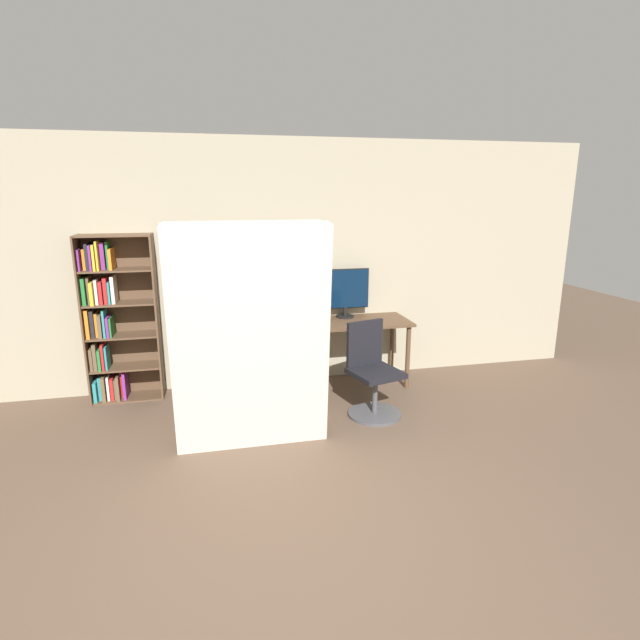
# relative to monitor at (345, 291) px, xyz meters

# --- Properties ---
(ground_plane) EXTENTS (16.00, 16.00, 0.00)m
(ground_plane) POSITION_rel_monitor_xyz_m (-1.08, -2.90, -1.05)
(ground_plane) COLOR brown
(wall_back) EXTENTS (8.00, 0.06, 2.70)m
(wall_back) POSITION_rel_monitor_xyz_m (-1.08, 0.15, 0.30)
(wall_back) COLOR tan
(wall_back) RESTS_ON ground
(desk) EXTENTS (1.24, 0.61, 0.75)m
(desk) POSITION_rel_monitor_xyz_m (0.04, -0.18, -0.41)
(desk) COLOR brown
(desk) RESTS_ON ground
(monitor) EXTENTS (0.54, 0.20, 0.55)m
(monitor) POSITION_rel_monitor_xyz_m (0.00, 0.00, 0.00)
(monitor) COLOR black
(monitor) RESTS_ON desk
(office_chair) EXTENTS (0.54, 0.54, 0.91)m
(office_chair) POSITION_rel_monitor_xyz_m (0.01, -0.98, -0.68)
(office_chair) COLOR #4C4C51
(office_chair) RESTS_ON ground
(bookshelf) EXTENTS (0.72, 0.33, 1.73)m
(bookshelf) POSITION_rel_monitor_xyz_m (-2.48, -0.02, -0.20)
(bookshelf) COLOR brown
(bookshelf) RESTS_ON ground
(mattress_near) EXTENTS (1.28, 0.38, 1.91)m
(mattress_near) POSITION_rel_monitor_xyz_m (-1.19, -1.41, -0.10)
(mattress_near) COLOR beige
(mattress_near) RESTS_ON ground
(mattress_far) EXTENTS (1.28, 0.25, 1.90)m
(mattress_far) POSITION_rel_monitor_xyz_m (-1.19, -1.17, -0.10)
(mattress_far) COLOR beige
(mattress_far) RESTS_ON ground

